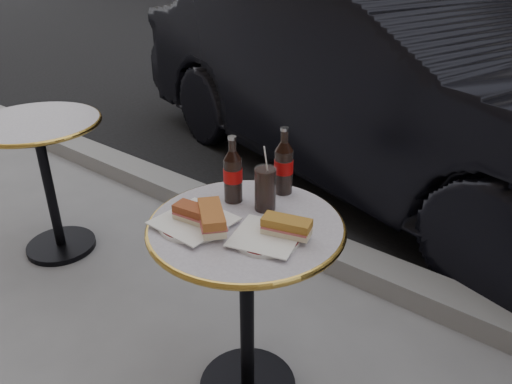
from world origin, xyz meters
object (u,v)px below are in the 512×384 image
Objects in this scene: bistro_table at (247,314)px; cola_bottle_right at (284,161)px; plate_right at (266,238)px; cola_bottle_left at (233,169)px; parked_car at (387,81)px; cola_glass at (265,189)px; plate_left at (194,223)px.

cola_bottle_right is (-0.03, 0.24, 0.49)m from bistro_table.
cola_bottle_left is (-0.23, 0.12, 0.11)m from plate_right.
cola_glass is at bearing -150.46° from parked_car.
bistro_table is at bearing 42.50° from plate_left.
cola_bottle_right is at bearing 116.75° from plate_right.
parked_car reaches higher than bistro_table.
parked_car is at bearing 99.46° from plate_left.
plate_left is 0.38m from cola_bottle_right.
cola_bottle_left is at bearing 92.44° from plate_left.
bistro_table is 0.41m from plate_left.
plate_right is at bearing -51.18° from cola_glass.
parked_car reaches higher than cola_bottle_right.
bistro_table is 2.07m from parked_car.
plate_left is 0.22m from cola_bottle_left.
cola_bottle_left is at bearing 152.25° from plate_right.
cola_glass is at bearing -79.96° from cola_bottle_right.
plate_left is at bearing -137.50° from bistro_table.
cola_bottle_right reaches higher than bistro_table.
cola_bottle_left reaches higher than plate_right.
cola_bottle_right is 1.82m from parked_car.
parked_car is (-0.34, 1.91, -0.17)m from cola_bottle_left.
bistro_table is at bearing -82.50° from cola_bottle_right.
bistro_table is 5.00× the size of cola_glass.
cola_glass is (-0.01, 0.11, 0.44)m from bistro_table.
bistro_table is 0.39m from plate_right.
plate_left is 0.05× the size of parked_car.
cola_bottle_right is at bearing 58.22° from cola_bottle_left.
cola_bottle_right is (0.09, 0.35, 0.11)m from plate_left.
parked_car reaches higher than cola_bottle_left.
plate_left is (-0.12, -0.11, 0.37)m from bistro_table.
parked_car is (-0.44, 1.76, -0.17)m from cola_bottle_right.
plate_left is 0.25m from cola_glass.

